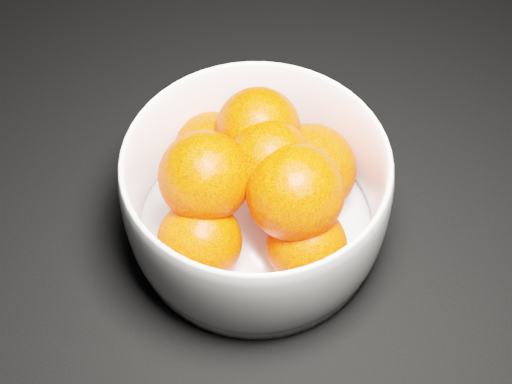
% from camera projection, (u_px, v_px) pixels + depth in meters
% --- Properties ---
extents(bowl, '(0.20, 0.20, 0.10)m').
position_uv_depth(bowl, '(256.00, 196.00, 0.53)').
color(bowl, white).
rests_on(bowl, ground).
extents(orange_pile, '(0.15, 0.16, 0.11)m').
position_uv_depth(orange_pile, '(260.00, 181.00, 0.52)').
color(orange_pile, '#F93202').
rests_on(orange_pile, bowl).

